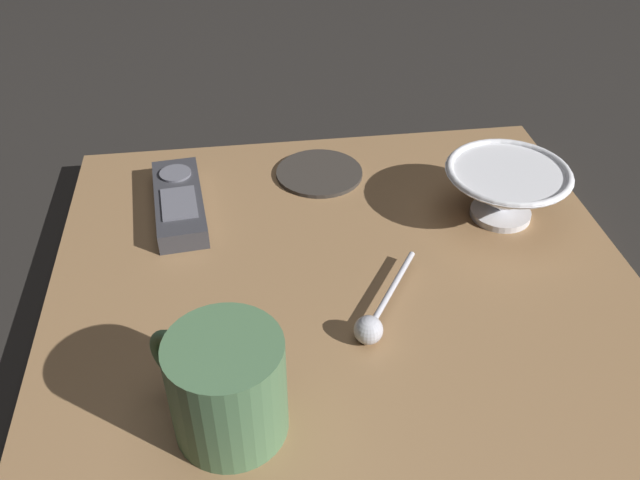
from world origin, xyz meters
TOP-DOWN VIEW (x-y plane):
  - ground_plane at (0.00, 0.00)m, footprint 6.00×6.00m
  - table at (0.00, 0.00)m, footprint 0.55×0.60m
  - cereal_bowl at (0.07, -0.20)m, footprint 0.14×0.14m
  - coffee_mug at (-0.18, 0.12)m, footprint 0.10×0.11m
  - teaspoon at (-0.09, -0.01)m, footprint 0.12×0.08m
  - tv_remote_near at (0.13, 0.17)m, footprint 0.16×0.07m
  - drink_coaster at (0.19, 0.00)m, footprint 0.11×0.11m

SIDE VIEW (x-z plane):
  - ground_plane at x=0.00m, z-range 0.00..0.00m
  - table at x=0.00m, z-range 0.00..0.03m
  - drink_coaster at x=0.19m, z-range 0.03..0.04m
  - tv_remote_near at x=0.13m, z-range 0.03..0.06m
  - teaspoon at x=-0.09m, z-range 0.03..0.06m
  - cereal_bowl at x=0.07m, z-range 0.04..0.10m
  - coffee_mug at x=-0.18m, z-range 0.03..0.13m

